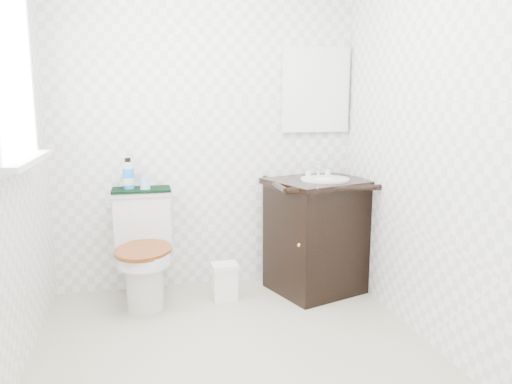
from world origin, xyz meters
name	(u,v)px	position (x,y,z in m)	size (l,w,h in m)	color
floor	(239,362)	(0.00, 0.00, 0.00)	(2.40, 2.40, 0.00)	#B4A991
wall_back	(206,125)	(0.00, 1.20, 1.20)	(2.40, 2.40, 0.00)	white
wall_front	(322,168)	(0.00, -1.20, 1.20)	(2.40, 2.40, 0.00)	white
wall_right	(438,133)	(1.10, 0.00, 1.20)	(2.40, 2.40, 0.00)	white
window	(8,63)	(-1.07, 0.25, 1.55)	(0.02, 0.70, 0.90)	white
mirror	(315,90)	(0.82, 1.18, 1.45)	(0.50, 0.02, 0.60)	silver
toilet	(144,254)	(-0.48, 0.97, 0.33)	(0.43, 0.65, 0.75)	silver
vanity	(319,232)	(0.77, 0.90, 0.43)	(0.81, 0.75, 0.92)	black
trash_bin	(225,281)	(0.07, 0.85, 0.14)	(0.18, 0.15, 0.26)	white
towel	(141,190)	(-0.48, 1.09, 0.76)	(0.40, 0.22, 0.02)	black
mouthwash_bottle	(128,175)	(-0.56, 1.10, 0.87)	(0.07, 0.07, 0.21)	blue
cup	(145,183)	(-0.45, 1.06, 0.81)	(0.07, 0.07, 0.08)	#83ABD6
soap_bar	(310,175)	(0.74, 1.04, 0.83)	(0.07, 0.04, 0.02)	teal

